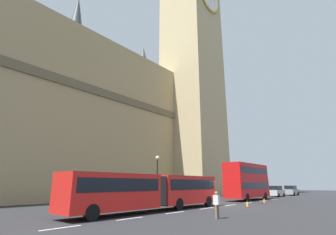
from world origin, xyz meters
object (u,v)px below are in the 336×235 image
Objects in this scene: sedan_trailing at (291,190)px; traffic_cone_middle at (247,204)px; traffic_cone_west at (216,207)px; double_decker_bus at (247,180)px; street_lamp at (157,176)px; pedestrian_near_cones at (217,204)px; sedan_lead at (276,191)px; clock_tower at (191,27)px; traffic_cone_east at (264,201)px; articulated_bus at (153,189)px.

sedan_trailing reaches higher than traffic_cone_middle.
sedan_trailing is at bearing 5.75° from traffic_cone_west.
street_lamp reaches higher than double_decker_bus.
pedestrian_near_cones is (-4.21, -2.53, 0.63)m from traffic_cone_west.
street_lamp reaches higher than traffic_cone_west.
sedan_lead is at bearing 8.20° from traffic_cone_west.
traffic_cone_west is (-15.35, -3.77, -2.43)m from double_decker_bus.
clock_tower is 123.35× the size of traffic_cone_east.
pedestrian_near_cones is (-26.91, -20.29, -36.85)m from clock_tower.
double_decker_bus is 16.88× the size of traffic_cone_east.
clock_tower is at bearing 57.20° from traffic_cone_east.
traffic_cone_east is at bearing 9.78° from pedestrian_near_cones.
double_decker_bus is 12.31m from sedan_lead.
sedan_trailing is 30.36m from traffic_cone_middle.
articulated_bus is 31.17m from sedan_lead.
pedestrian_near_cones is at bearing -95.29° from articulated_bus.
sedan_lead is 7.59× the size of traffic_cone_middle.
sedan_lead is 7.59× the size of traffic_cone_east.
street_lamp is at bearing 112.67° from traffic_cone_middle.
clock_tower is 123.35× the size of traffic_cone_west.
street_lamp is at bearing 140.13° from traffic_cone_east.
double_decker_bus is 11.19m from traffic_cone_middle.
double_decker_bus is at bearing -18.17° from street_lamp.
sedan_trailing is 34.12m from street_lamp.
double_decker_bus reaches higher than traffic_cone_west.
traffic_cone_middle is (8.89, -4.19, -1.46)m from articulated_bus.
sedan_lead is 16.64m from traffic_cone_east.
double_decker_bus is at bearing 17.85° from pedestrian_near_cones.
double_decker_bus is at bearing -179.06° from sedan_lead.
traffic_cone_west is 0.11× the size of street_lamp.
traffic_cone_middle is (-22.27, -4.40, -0.63)m from sedan_lead.
sedan_trailing is at bearing -0.60° from double_decker_bus.
double_decker_bus is 2.23× the size of sedan_trailing.
clock_tower is at bearing 37.01° from pedestrian_near_cones.
articulated_bus is 1.64× the size of double_decker_bus.
traffic_cone_middle is 0.11× the size of street_lamp.
articulated_bus is 19.00m from double_decker_bus.
sedan_trailing is at bearing -7.96° from street_lamp.
articulated_bus is at bearing -179.63° from sedan_lead.
traffic_cone_east is at bearing 0.75° from traffic_cone_west.
traffic_cone_middle is 0.34× the size of pedestrian_near_cones.
double_decker_bus is at bearing -117.72° from clock_tower.
street_lamp is 12.47m from pedestrian_near_cones.
double_decker_bus is at bearing 42.14° from traffic_cone_east.
traffic_cone_west is 5.28m from traffic_cone_middle.
clock_tower reaches higher than sedan_trailing.
clock_tower is 4.47× the size of articulated_bus.
street_lamp is (-13.72, 4.50, 0.35)m from double_decker_bus.
sedan_lead is at bearing 0.37° from articulated_bus.
pedestrian_near_cones is (-5.84, -10.80, -2.14)m from street_lamp.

